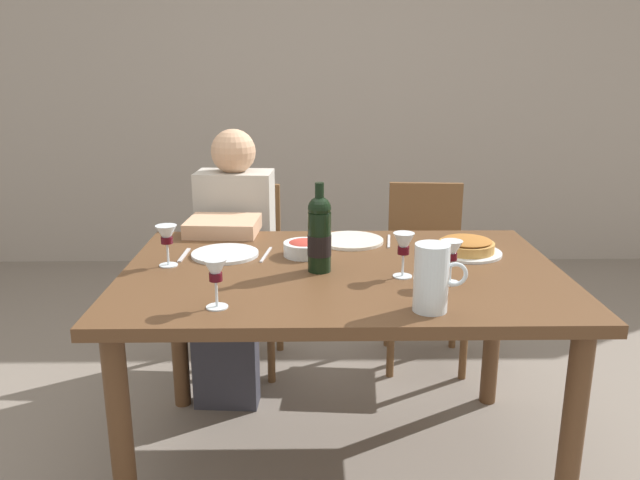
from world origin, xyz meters
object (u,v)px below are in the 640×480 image
Objects in this scene: dinner_plate_right_setting at (351,241)px; chair_left at (242,264)px; salad_bowl at (304,247)px; chair_right at (425,262)px; wine_glass_left_diner at (451,253)px; wine_bottle at (319,234)px; wine_glass_centre at (167,237)px; water_pitcher at (431,282)px; wine_glass_right_diner at (216,273)px; wine_glass_spare at (404,246)px; dinner_plate_left_setting at (225,254)px; dining_table at (342,294)px; baked_tart at (466,247)px; diner_left at (232,254)px.

chair_left is (-0.50, 0.54, -0.27)m from dinner_plate_right_setting.
salad_bowl is 0.18× the size of chair_right.
salad_bowl is at bearing 56.01° from chair_right.
wine_glass_left_diner is at bearing -59.50° from dinner_plate_right_setting.
wine_glass_centre is (-0.53, 0.07, -0.03)m from wine_bottle.
wine_glass_left_diner is (0.10, 0.23, 0.01)m from water_pitcher.
wine_glass_spare is at bearing 24.54° from wine_glass_right_diner.
dinner_plate_left_setting is 0.77m from chair_left.
dining_table is 10.18× the size of wine_glass_right_diner.
dining_table is 9.85× the size of salad_bowl.
wine_glass_centre is at bearing 175.99° from dining_table.
dinner_plate_right_setting is at bearing 136.39° from chair_left.
wine_bottle is 0.28m from wine_glass_spare.
dinner_plate_right_setting is at bearing 81.16° from dining_table.
baked_tart reaches higher than dinner_plate_right_setting.
wine_glass_centre is 0.24m from dinner_plate_left_setting.
baked_tart reaches higher than dinner_plate_left_setting.
wine_glass_right_diner is (-0.38, -0.35, 0.20)m from dining_table.
wine_glass_right_diner is (-0.25, -0.51, 0.08)m from salad_bowl.
dinner_plate_left_setting is 0.21× the size of diner_left.
chair_right is at bearing 56.10° from wine_glass_right_diner.
chair_right is (0.46, 0.89, -0.17)m from dining_table.
dinner_plate_right_setting is 0.29× the size of chair_left.
baked_tart is at bearing 19.59° from dining_table.
chair_right is (0.84, 1.24, -0.37)m from wine_glass_right_diner.
wine_glass_left_diner reaches higher than chair_left.
wine_bottle is 0.53m from wine_glass_centre.
water_pitcher is (0.23, -0.38, 0.18)m from dining_table.
dinner_plate_right_setting is at bearing 158.49° from baked_tart.
salad_bowl is (-0.05, 0.18, -0.10)m from wine_bottle.
baked_tart is at bearing 1.13° from salad_bowl.
wine_bottle is 0.40m from dinner_plate_right_setting.
diner_left is at bearing 76.25° from wine_glass_centre.
dinner_plate_right_setting is at bearing 152.89° from diner_left.
wine_glass_spare is (-0.04, 0.29, 0.02)m from water_pitcher.
chair_right is (0.40, 0.56, -0.27)m from dinner_plate_right_setting.
wine_glass_centre is 1.41m from chair_right.
dining_table is 10.36× the size of wine_glass_centre.
chair_left is (-0.91, 0.71, -0.29)m from baked_tart.
salad_bowl is 0.62× the size of dinner_plate_left_setting.
water_pitcher reaches higher than wine_glass_right_diner.
diner_left is at bearing 131.94° from wine_glass_spare.
diner_left reaches higher than salad_bowl.
wine_glass_right_diner is at bearing 60.61° from chair_right.
wine_bottle is at bearing 130.92° from water_pitcher.
wine_glass_right_diner reaches higher than chair_left.
wine_bottle reaches higher than wine_glass_left_diner.
chair_right reaches higher than dining_table.
baked_tart is 0.45m from dinner_plate_right_setting.
wine_glass_spare is at bearing -13.45° from wine_bottle.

